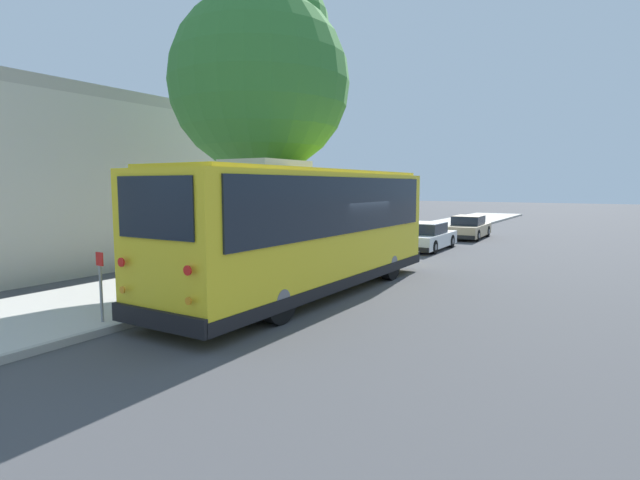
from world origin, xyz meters
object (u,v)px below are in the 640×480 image
Objects in this scene: shuttle_bus at (308,224)px; parked_sedan_white at (426,237)px; street_tree at (263,72)px; parked_sedan_tan at (468,228)px; sign_post_far at (165,269)px; sign_post_near at (101,286)px.

shuttle_bus is 10.90m from parked_sedan_white.
street_tree is at bearing 169.25° from parked_sedan_white.
shuttle_bus is 2.36× the size of parked_sedan_tan.
sign_post_far is (-3.40, 1.80, -0.91)m from shuttle_bus.
sign_post_near is at bearing 173.42° from parked_sedan_tan.
street_tree is 6.83m from sign_post_far.
street_tree is (-16.01, 2.02, 5.75)m from parked_sedan_tan.
parked_sedan_tan is 2.71× the size of sign_post_far.
parked_sedan_white is 0.98× the size of parked_sedan_tan.
street_tree reaches higher than sign_post_near.
sign_post_far is at bearing 152.05° from shuttle_bus.
shuttle_bus is at bearing -178.63° from parked_sedan_white.
sign_post_far is (-4.24, -0.36, -5.34)m from street_tree.
parked_sedan_tan is at bearing -4.28° from parked_sedan_white.
parked_sedan_tan is (16.85, 0.14, -1.32)m from shuttle_bus.
sign_post_far is at bearing 173.51° from parked_sedan_white.
street_tree is 5.62× the size of sign_post_far.
sign_post_far is (-14.21, 1.33, 0.42)m from parked_sedan_white.
sign_post_far is at bearing 173.06° from parked_sedan_tan.
shuttle_bus reaches higher than parked_sedan_white.
shuttle_bus is 3.95m from sign_post_far.
street_tree reaches higher than parked_sedan_tan.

